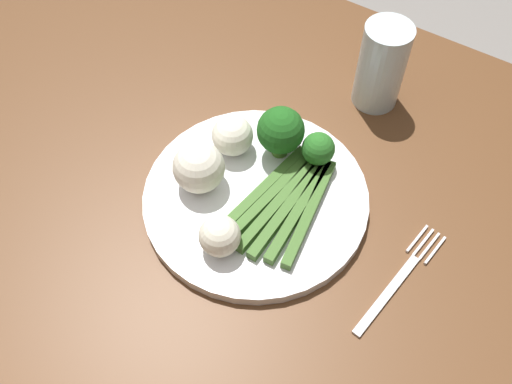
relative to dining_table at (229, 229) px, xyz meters
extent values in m
cube|color=gray|center=(0.00, 0.00, -0.64)|extent=(6.00, 6.00, 0.02)
cube|color=brown|center=(0.00, 0.00, 0.09)|extent=(1.41, 0.81, 0.04)
cylinder|color=brown|center=(-0.65, 0.34, -0.28)|extent=(0.07, 0.07, 0.70)
cylinder|color=white|center=(0.04, 0.00, 0.11)|extent=(0.27, 0.27, 0.01)
cube|color=#3D6626|center=(0.05, 0.01, 0.13)|extent=(0.03, 0.15, 0.01)
cube|color=#3D6626|center=(0.06, 0.01, 0.13)|extent=(0.03, 0.15, 0.01)
cube|color=#3D6626|center=(0.07, 0.00, 0.13)|extent=(0.02, 0.15, 0.01)
cube|color=#3D6626|center=(0.09, 0.00, 0.13)|extent=(0.01, 0.15, 0.01)
cube|color=#3D6626|center=(0.10, 0.01, 0.13)|extent=(0.02, 0.15, 0.01)
cube|color=#3D6626|center=(0.11, 0.01, 0.13)|extent=(0.04, 0.15, 0.01)
cylinder|color=#4C7F2B|center=(0.03, 0.07, 0.13)|extent=(0.02, 0.02, 0.02)
sphere|color=#1E5B1C|center=(0.03, 0.07, 0.16)|extent=(0.06, 0.06, 0.06)
cylinder|color=#568E33|center=(0.08, 0.08, 0.13)|extent=(0.01, 0.01, 0.01)
sphere|color=#286B23|center=(0.08, 0.08, 0.15)|extent=(0.04, 0.04, 0.04)
sphere|color=white|center=(-0.02, -0.02, 0.15)|extent=(0.06, 0.06, 0.06)
sphere|color=silver|center=(0.05, -0.08, 0.14)|extent=(0.05, 0.05, 0.05)
sphere|color=white|center=(-0.02, 0.04, 0.15)|extent=(0.05, 0.05, 0.05)
cube|color=silver|center=(0.23, -0.03, 0.11)|extent=(0.03, 0.12, 0.00)
cube|color=silver|center=(0.26, 0.05, 0.11)|extent=(0.01, 0.04, 0.00)
cube|color=silver|center=(0.25, 0.05, 0.11)|extent=(0.01, 0.04, 0.00)
cube|color=silver|center=(0.24, 0.05, 0.11)|extent=(0.01, 0.04, 0.00)
cube|color=silver|center=(0.23, 0.06, 0.11)|extent=(0.01, 0.04, 0.00)
cylinder|color=silver|center=(0.09, 0.23, 0.17)|extent=(0.06, 0.06, 0.12)
camera|label=1|loc=(0.25, -0.33, 0.69)|focal=40.36mm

